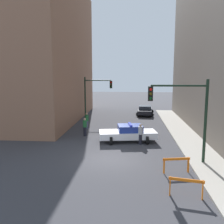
# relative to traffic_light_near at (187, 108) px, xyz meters

# --- Properties ---
(ground_plane) EXTENTS (120.00, 120.00, 0.00)m
(ground_plane) POSITION_rel_traffic_light_near_xyz_m (-4.73, 0.31, -3.53)
(ground_plane) COLOR #38383D
(sidewalk_right) EXTENTS (2.40, 44.00, 0.12)m
(sidewalk_right) POSITION_rel_traffic_light_near_xyz_m (1.47, 0.31, -3.47)
(sidewalk_right) COLOR #9E998E
(sidewalk_right) RESTS_ON ground_plane
(building_corner_left) EXTENTS (14.00, 20.00, 16.45)m
(building_corner_left) POSITION_rel_traffic_light_near_xyz_m (-16.73, 14.31, 4.70)
(building_corner_left) COLOR #93664C
(building_corner_left) RESTS_ON ground_plane
(traffic_light_near) EXTENTS (3.64, 0.35, 5.20)m
(traffic_light_near) POSITION_rel_traffic_light_near_xyz_m (0.00, 0.00, 0.00)
(traffic_light_near) COLOR black
(traffic_light_near) RESTS_ON sidewalk_right
(traffic_light_far) EXTENTS (3.44, 0.35, 5.20)m
(traffic_light_far) POSITION_rel_traffic_light_near_xyz_m (-8.03, 14.78, -0.13)
(traffic_light_far) COLOR black
(traffic_light_far) RESTS_ON ground_plane
(police_car) EXTENTS (4.92, 2.79, 1.52)m
(police_car) POSITION_rel_traffic_light_near_xyz_m (-3.63, 4.84, -2.81)
(police_car) COLOR white
(police_car) RESTS_ON ground_plane
(parked_car_near) EXTENTS (2.53, 4.44, 1.31)m
(parked_car_near) POSITION_rel_traffic_light_near_xyz_m (-1.56, 18.27, -2.86)
(parked_car_near) COLOR black
(parked_car_near) RESTS_ON ground_plane
(pedestrian_crossing) EXTENTS (0.50, 0.50, 1.66)m
(pedestrian_crossing) POSITION_rel_traffic_light_near_xyz_m (-7.61, 6.42, -2.67)
(pedestrian_crossing) COLOR black
(pedestrian_crossing) RESTS_ON ground_plane
(pedestrian_corner) EXTENTS (0.49, 0.49, 1.66)m
(pedestrian_corner) POSITION_rel_traffic_light_near_xyz_m (-7.96, 9.37, -2.67)
(pedestrian_corner) COLOR #474C66
(pedestrian_corner) RESTS_ON ground_plane
(pedestrian_sidewalk) EXTENTS (0.46, 0.46, 1.66)m
(pedestrian_sidewalk) POSITION_rel_traffic_light_near_xyz_m (-2.66, 4.10, -2.67)
(pedestrian_sidewalk) COLOR black
(pedestrian_sidewalk) RESTS_ON ground_plane
(barrier_front) EXTENTS (1.58, 0.46, 0.90)m
(barrier_front) POSITION_rel_traffic_light_near_xyz_m (-0.83, -4.47, -2.91)
(barrier_front) COLOR orange
(barrier_front) RESTS_ON ground_plane
(barrier_mid) EXTENTS (1.58, 0.44, 0.90)m
(barrier_mid) POSITION_rel_traffic_light_near_xyz_m (-0.79, -1.61, -2.91)
(barrier_mid) COLOR orange
(barrier_mid) RESTS_ON ground_plane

